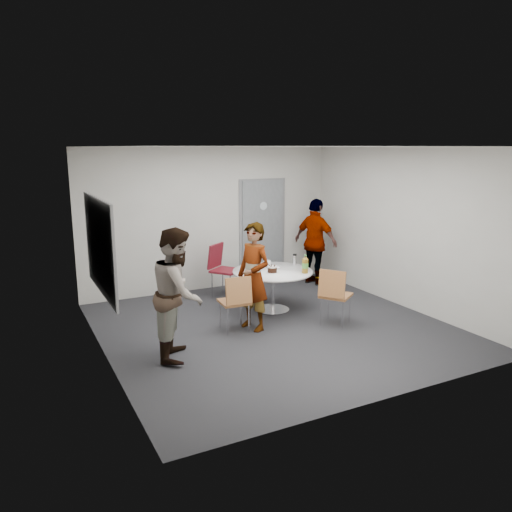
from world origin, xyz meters
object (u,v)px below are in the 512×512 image
table (274,276)px  person_right (316,242)px  person_main (254,277)px  person_left (178,293)px  door (262,232)px  whiteboard (100,246)px  chair_near_right (334,291)px  chair_far (221,265)px  chair_near_left (236,298)px

table → person_right: 1.93m
person_main → person_left: size_ratio=0.95×
table → person_main: 0.95m
door → table: door is taller
door → person_left: size_ratio=1.24×
whiteboard → table: whiteboard is taller
chair_near_right → chair_far: 2.39m
table → chair_near_left: bearing=-147.4°
chair_near_left → chair_near_right: chair_near_right is taller
whiteboard → chair_near_left: bearing=-3.8°
whiteboard → door: bearing=32.7°
whiteboard → person_main: (2.16, -0.10, -0.64)m
chair_near_left → chair_far: bearing=77.8°
chair_far → person_main: size_ratio=0.60×
chair_near_right → person_right: 2.46m
chair_near_right → person_left: 2.49m
chair_near_left → chair_near_right: (1.44, -0.43, 0.02)m
door → person_main: bearing=-120.5°
person_main → person_right: (2.25, 1.72, 0.05)m
chair_near_right → person_left: bearing=-125.1°
chair_near_left → chair_near_right: 1.50m
table → chair_far: (-0.47, 1.14, 0.00)m
person_main → person_left: bearing=-89.4°
whiteboard → chair_far: (2.39, 1.65, -0.85)m
person_left → chair_far: bearing=-10.2°
table → chair_far: 1.23m
person_left → whiteboard: bearing=81.1°
chair_near_left → chair_far: size_ratio=0.89×
table → chair_near_right: (0.45, -1.06, -0.05)m
person_left → person_right: size_ratio=1.00×
door → table: size_ratio=1.60×
chair_near_left → person_main: bearing=9.0°
person_left → person_right: 4.19m
person_main → chair_far: bearing=154.0°
door → whiteboard: 4.25m
whiteboard → chair_far: size_ratio=1.94×
chair_near_left → person_main: size_ratio=0.54×
chair_far → person_main: person_main is taller
door → chair_near_right: 2.88m
door → person_main: size_ratio=1.31×
table → chair_near_left: table is taller
chair_far → person_main: 1.78m
person_main → person_right: person_right is taller
chair_near_left → person_left: bearing=-152.6°
door → chair_near_left: bearing=-125.2°
chair_near_left → chair_far: chair_far is taller
chair_near_left → table: bearing=36.9°
door → chair_near_right: bearing=-95.2°
whiteboard → person_main: whiteboard is taller
chair_near_left → person_right: 3.11m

